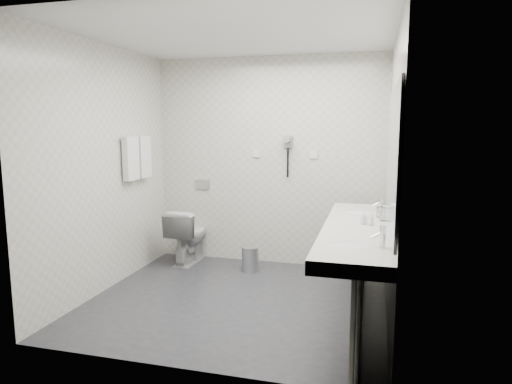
# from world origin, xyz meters

# --- Properties ---
(floor) EXTENTS (2.80, 2.80, 0.00)m
(floor) POSITION_xyz_m (0.00, 0.00, 0.00)
(floor) COLOR #28282D
(floor) RESTS_ON ground
(ceiling) EXTENTS (2.80, 2.80, 0.00)m
(ceiling) POSITION_xyz_m (0.00, 0.00, 2.50)
(ceiling) COLOR silver
(ceiling) RESTS_ON wall_back
(wall_back) EXTENTS (2.80, 0.00, 2.80)m
(wall_back) POSITION_xyz_m (0.00, 1.30, 1.25)
(wall_back) COLOR beige
(wall_back) RESTS_ON floor
(wall_front) EXTENTS (2.80, 0.00, 2.80)m
(wall_front) POSITION_xyz_m (0.00, -1.30, 1.25)
(wall_front) COLOR beige
(wall_front) RESTS_ON floor
(wall_left) EXTENTS (0.00, 2.60, 2.60)m
(wall_left) POSITION_xyz_m (-1.40, 0.00, 1.25)
(wall_left) COLOR beige
(wall_left) RESTS_ON floor
(wall_right) EXTENTS (0.00, 2.60, 2.60)m
(wall_right) POSITION_xyz_m (1.40, 0.00, 1.25)
(wall_right) COLOR beige
(wall_right) RESTS_ON floor
(vanity_counter) EXTENTS (0.55, 2.20, 0.10)m
(vanity_counter) POSITION_xyz_m (1.12, -0.20, 0.80)
(vanity_counter) COLOR silver
(vanity_counter) RESTS_ON floor
(vanity_panel) EXTENTS (0.03, 2.15, 0.75)m
(vanity_panel) POSITION_xyz_m (1.15, -0.20, 0.38)
(vanity_panel) COLOR gray
(vanity_panel) RESTS_ON floor
(vanity_post_near) EXTENTS (0.06, 0.06, 0.75)m
(vanity_post_near) POSITION_xyz_m (1.18, -1.24, 0.38)
(vanity_post_near) COLOR silver
(vanity_post_near) RESTS_ON floor
(vanity_post_far) EXTENTS (0.06, 0.06, 0.75)m
(vanity_post_far) POSITION_xyz_m (1.18, 0.84, 0.38)
(vanity_post_far) COLOR silver
(vanity_post_far) RESTS_ON floor
(mirror) EXTENTS (0.02, 2.20, 1.05)m
(mirror) POSITION_xyz_m (1.39, -0.20, 1.45)
(mirror) COLOR #B2BCC6
(mirror) RESTS_ON wall_right
(basin_near) EXTENTS (0.40, 0.31, 0.05)m
(basin_near) POSITION_xyz_m (1.12, -0.85, 0.83)
(basin_near) COLOR silver
(basin_near) RESTS_ON vanity_counter
(basin_far) EXTENTS (0.40, 0.31, 0.05)m
(basin_far) POSITION_xyz_m (1.12, 0.45, 0.83)
(basin_far) COLOR silver
(basin_far) RESTS_ON vanity_counter
(faucet_near) EXTENTS (0.04, 0.04, 0.15)m
(faucet_near) POSITION_xyz_m (1.32, -0.85, 0.92)
(faucet_near) COLOR silver
(faucet_near) RESTS_ON vanity_counter
(faucet_far) EXTENTS (0.04, 0.04, 0.15)m
(faucet_far) POSITION_xyz_m (1.32, 0.45, 0.92)
(faucet_far) COLOR silver
(faucet_far) RESTS_ON vanity_counter
(soap_bottle_a) EXTENTS (0.06, 0.06, 0.11)m
(soap_bottle_a) POSITION_xyz_m (1.18, -0.13, 0.90)
(soap_bottle_a) COLOR beige
(soap_bottle_a) RESTS_ON vanity_counter
(soap_bottle_c) EXTENTS (0.05, 0.05, 0.11)m
(soap_bottle_c) POSITION_xyz_m (1.24, -0.16, 0.90)
(soap_bottle_c) COLOR beige
(soap_bottle_c) RESTS_ON vanity_counter
(glass_left) EXTENTS (0.07, 0.07, 0.12)m
(glass_left) POSITION_xyz_m (1.34, 0.07, 0.91)
(glass_left) COLOR silver
(glass_left) RESTS_ON vanity_counter
(glass_right) EXTENTS (0.07, 0.07, 0.10)m
(glass_right) POSITION_xyz_m (1.31, 0.22, 0.90)
(glass_right) COLOR silver
(glass_right) RESTS_ON vanity_counter
(toilet) EXTENTS (0.39, 0.68, 0.68)m
(toilet) POSITION_xyz_m (-0.95, 1.02, 0.34)
(toilet) COLOR silver
(toilet) RESTS_ON floor
(flush_plate) EXTENTS (0.18, 0.02, 0.12)m
(flush_plate) POSITION_xyz_m (-0.85, 1.29, 0.95)
(flush_plate) COLOR #B2B5BA
(flush_plate) RESTS_ON wall_back
(pedal_bin) EXTENTS (0.23, 0.23, 0.28)m
(pedal_bin) POSITION_xyz_m (-0.11, 0.88, 0.14)
(pedal_bin) COLOR #B2B5BA
(pedal_bin) RESTS_ON floor
(bin_lid) EXTENTS (0.20, 0.20, 0.02)m
(bin_lid) POSITION_xyz_m (-0.11, 0.88, 0.28)
(bin_lid) COLOR #B2B5BA
(bin_lid) RESTS_ON pedal_bin
(towel_rail) EXTENTS (0.02, 0.62, 0.02)m
(towel_rail) POSITION_xyz_m (-1.35, 0.55, 1.55)
(towel_rail) COLOR silver
(towel_rail) RESTS_ON wall_left
(towel_near) EXTENTS (0.07, 0.24, 0.48)m
(towel_near) POSITION_xyz_m (-1.34, 0.41, 1.33)
(towel_near) COLOR silver
(towel_near) RESTS_ON towel_rail
(towel_far) EXTENTS (0.07, 0.24, 0.48)m
(towel_far) POSITION_xyz_m (-1.34, 0.69, 1.33)
(towel_far) COLOR silver
(towel_far) RESTS_ON towel_rail
(dryer_cradle) EXTENTS (0.10, 0.04, 0.14)m
(dryer_cradle) POSITION_xyz_m (0.25, 1.27, 1.50)
(dryer_cradle) COLOR gray
(dryer_cradle) RESTS_ON wall_back
(dryer_barrel) EXTENTS (0.08, 0.14, 0.08)m
(dryer_barrel) POSITION_xyz_m (0.25, 1.20, 1.53)
(dryer_barrel) COLOR gray
(dryer_barrel) RESTS_ON dryer_cradle
(dryer_cord) EXTENTS (0.02, 0.02, 0.35)m
(dryer_cord) POSITION_xyz_m (0.25, 1.26, 1.25)
(dryer_cord) COLOR black
(dryer_cord) RESTS_ON dryer_cradle
(switch_plate_a) EXTENTS (0.09, 0.02, 0.09)m
(switch_plate_a) POSITION_xyz_m (-0.15, 1.29, 1.35)
(switch_plate_a) COLOR silver
(switch_plate_a) RESTS_ON wall_back
(switch_plate_b) EXTENTS (0.09, 0.02, 0.09)m
(switch_plate_b) POSITION_xyz_m (0.55, 1.29, 1.35)
(switch_plate_b) COLOR silver
(switch_plate_b) RESTS_ON wall_back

